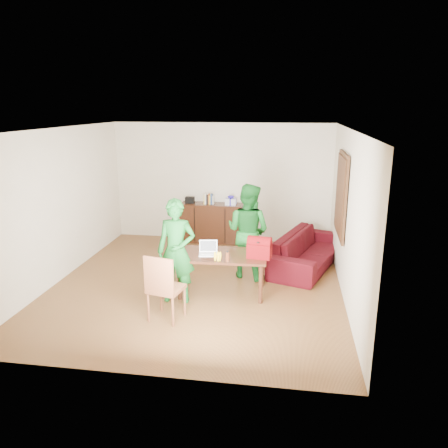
% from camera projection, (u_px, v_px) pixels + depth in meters
% --- Properties ---
extents(room, '(5.20, 5.70, 2.90)m').
position_uv_depth(room, '(198.00, 211.00, 7.53)').
color(room, '#402210').
rests_on(room, ground).
extents(table, '(1.50, 0.88, 0.69)m').
position_uv_depth(table, '(222.00, 259.00, 7.25)').
color(table, black).
rests_on(table, ground).
extents(chair, '(0.55, 0.53, 1.02)m').
position_uv_depth(chair, '(166.00, 300.00, 6.43)').
color(chair, brown).
rests_on(chair, ground).
extents(person_near, '(0.62, 0.41, 1.68)m').
position_uv_depth(person_near, '(176.00, 251.00, 6.90)').
color(person_near, '#15601F').
rests_on(person_near, ground).
extents(person_far, '(1.04, 0.95, 1.74)m').
position_uv_depth(person_far, '(248.00, 231.00, 7.91)').
color(person_far, '#145B1C').
rests_on(person_far, ground).
extents(laptop, '(0.33, 0.25, 0.21)m').
position_uv_depth(laptop, '(208.00, 252.00, 7.18)').
color(laptop, white).
rests_on(laptop, table).
extents(bananas, '(0.17, 0.11, 0.06)m').
position_uv_depth(bananas, '(218.00, 259.00, 6.89)').
color(bananas, yellow).
rests_on(bananas, table).
extents(bottle, '(0.07, 0.07, 0.17)m').
position_uv_depth(bottle, '(228.00, 256.00, 6.86)').
color(bottle, '#5D2A15').
rests_on(bottle, table).
extents(red_bag, '(0.41, 0.27, 0.28)m').
position_uv_depth(red_bag, '(259.00, 249.00, 7.03)').
color(red_bag, '#6E070A').
rests_on(red_bag, table).
extents(sofa, '(1.57, 2.41, 0.66)m').
position_uv_depth(sofa, '(308.00, 250.00, 8.53)').
color(sofa, '#33060D').
rests_on(sofa, ground).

